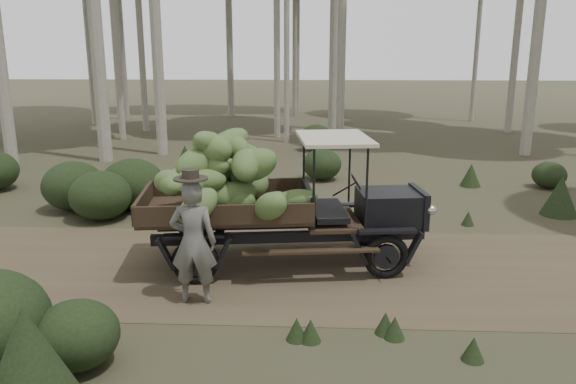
# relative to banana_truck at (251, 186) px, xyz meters

# --- Properties ---
(ground) EXTENTS (120.00, 120.00, 0.00)m
(ground) POSITION_rel_banana_truck_xyz_m (2.48, -0.11, -1.39)
(ground) COLOR #473D2B
(ground) RESTS_ON ground
(dirt_track) EXTENTS (70.00, 4.00, 0.01)m
(dirt_track) POSITION_rel_banana_truck_xyz_m (2.48, -0.11, -1.38)
(dirt_track) COLOR brown
(dirt_track) RESTS_ON ground
(banana_truck) EXTENTS (4.89, 2.59, 2.42)m
(banana_truck) POSITION_rel_banana_truck_xyz_m (0.00, 0.00, 0.00)
(banana_truck) COLOR black
(banana_truck) RESTS_ON ground
(farmer) EXTENTS (0.67, 0.49, 1.95)m
(farmer) POSITION_rel_banana_truck_xyz_m (-0.66, -1.40, -0.46)
(farmer) COLOR #605F58
(farmer) RESTS_ON ground
(undergrowth) EXTENTS (23.88, 22.91, 1.40)m
(undergrowth) POSITION_rel_banana_truck_xyz_m (1.00, -0.97, -0.83)
(undergrowth) COLOR #233319
(undergrowth) RESTS_ON ground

